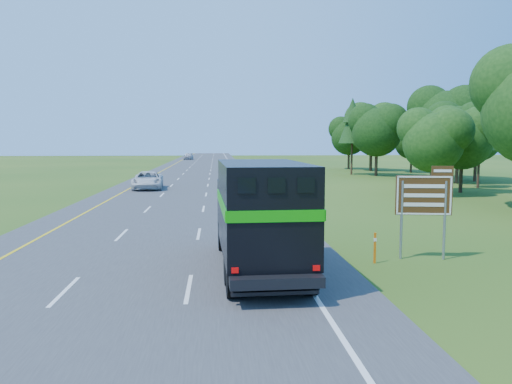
% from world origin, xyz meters
% --- Properties ---
extents(ground, '(300.00, 300.00, 0.00)m').
position_xyz_m(ground, '(0.00, 0.00, 0.00)').
color(ground, '#264C14').
rests_on(ground, ground).
extents(road, '(15.00, 260.00, 0.04)m').
position_xyz_m(road, '(0.00, 50.00, 0.02)').
color(road, '#38383A').
rests_on(road, ground).
extents(lane_markings, '(11.15, 260.00, 0.01)m').
position_xyz_m(lane_markings, '(0.00, 50.00, 0.04)').
color(lane_markings, yellow).
rests_on(lane_markings, road).
extents(tree_wall_right, '(16.00, 100.00, 12.00)m').
position_xyz_m(tree_wall_right, '(26.00, 30.00, 6.00)').
color(tree_wall_right, black).
rests_on(tree_wall_right, ground).
extents(horse_truck, '(2.91, 8.56, 3.75)m').
position_xyz_m(horse_truck, '(4.16, 3.94, 2.05)').
color(horse_truck, black).
rests_on(horse_truck, road).
extents(white_suv, '(3.13, 6.05, 1.63)m').
position_xyz_m(white_suv, '(-3.73, 34.47, 0.86)').
color(white_suv, silver).
rests_on(white_suv, road).
extents(far_car, '(2.41, 5.12, 1.69)m').
position_xyz_m(far_car, '(-4.15, 111.75, 0.89)').
color(far_car, '#B5B5BC').
rests_on(far_car, road).
extents(exit_sign, '(2.08, 0.39, 3.56)m').
position_xyz_m(exit_sign, '(10.53, 5.25, 2.31)').
color(exit_sign, gray).
rests_on(exit_sign, ground).
extents(delineator, '(0.09, 0.05, 1.14)m').
position_xyz_m(delineator, '(8.49, 4.77, 0.61)').
color(delineator, '#E7600C').
rests_on(delineator, ground).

